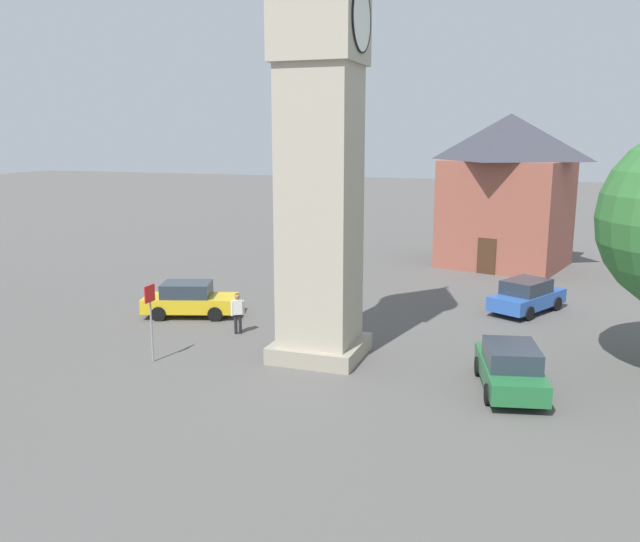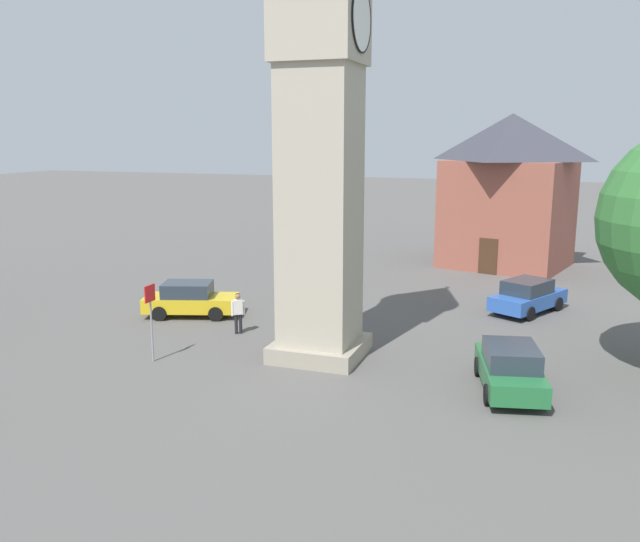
{
  "view_description": "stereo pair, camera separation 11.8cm",
  "coord_description": "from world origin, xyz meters",
  "px_view_note": "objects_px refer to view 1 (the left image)",
  "views": [
    {
      "loc": [
        -21.71,
        -7.56,
        7.96
      ],
      "look_at": [
        0.0,
        0.0,
        3.19
      ],
      "focal_mm": 36.96,
      "sensor_mm": 36.0,
      "label": 1
    },
    {
      "loc": [
        -21.67,
        -7.68,
        7.96
      ],
      "look_at": [
        0.0,
        0.0,
        3.19
      ],
      "focal_mm": 36.96,
      "sensor_mm": 36.0,
      "label": 2
    }
  ],
  "objects_px": {
    "car_white_side": "(527,296)",
    "car_blue_kerb": "(190,299)",
    "road_sign": "(151,310)",
    "clock_tower": "(320,47)",
    "car_red_corner": "(510,368)",
    "pedestrian": "(238,310)",
    "building_terrace_right": "(507,190)"
  },
  "relations": [
    {
      "from": "car_white_side",
      "to": "car_blue_kerb",
      "type": "bearing_deg",
      "value": 111.73
    },
    {
      "from": "road_sign",
      "to": "clock_tower",
      "type": "bearing_deg",
      "value": -65.05
    },
    {
      "from": "car_red_corner",
      "to": "clock_tower",
      "type": "bearing_deg",
      "value": 80.29
    },
    {
      "from": "car_red_corner",
      "to": "pedestrian",
      "type": "xyz_separation_m",
      "value": [
        2.67,
        10.82,
        0.25
      ]
    },
    {
      "from": "clock_tower",
      "to": "building_terrace_right",
      "type": "distance_m",
      "value": 21.39
    },
    {
      "from": "building_terrace_right",
      "to": "car_white_side",
      "type": "bearing_deg",
      "value": -170.78
    },
    {
      "from": "clock_tower",
      "to": "car_red_corner",
      "type": "relative_size",
      "value": 4.22
    },
    {
      "from": "clock_tower",
      "to": "road_sign",
      "type": "distance_m",
      "value": 10.75
    },
    {
      "from": "clock_tower",
      "to": "car_white_side",
      "type": "bearing_deg",
      "value": -37.88
    },
    {
      "from": "clock_tower",
      "to": "pedestrian",
      "type": "bearing_deg",
      "value": 69.52
    },
    {
      "from": "pedestrian",
      "to": "road_sign",
      "type": "height_order",
      "value": "road_sign"
    },
    {
      "from": "car_blue_kerb",
      "to": "building_terrace_right",
      "type": "xyz_separation_m",
      "value": [
        16.63,
        -12.39,
        3.93
      ]
    },
    {
      "from": "car_blue_kerb",
      "to": "building_terrace_right",
      "type": "relative_size",
      "value": 0.48
    },
    {
      "from": "car_red_corner",
      "to": "car_white_side",
      "type": "distance_m",
      "value": 10.03
    },
    {
      "from": "car_blue_kerb",
      "to": "car_red_corner",
      "type": "bearing_deg",
      "value": -107.31
    },
    {
      "from": "car_red_corner",
      "to": "pedestrian",
      "type": "bearing_deg",
      "value": 76.12
    },
    {
      "from": "car_blue_kerb",
      "to": "road_sign",
      "type": "height_order",
      "value": "road_sign"
    },
    {
      "from": "car_blue_kerb",
      "to": "road_sign",
      "type": "xyz_separation_m",
      "value": [
        -5.75,
        -1.84,
        1.14
      ]
    },
    {
      "from": "car_white_side",
      "to": "pedestrian",
      "type": "distance_m",
      "value": 13.2
    },
    {
      "from": "car_white_side",
      "to": "pedestrian",
      "type": "relative_size",
      "value": 2.62
    },
    {
      "from": "clock_tower",
      "to": "building_terrace_right",
      "type": "relative_size",
      "value": 2.02
    },
    {
      "from": "car_white_side",
      "to": "car_red_corner",
      "type": "bearing_deg",
      "value": 179.18
    },
    {
      "from": "pedestrian",
      "to": "clock_tower",
      "type": "bearing_deg",
      "value": -110.48
    },
    {
      "from": "building_terrace_right",
      "to": "road_sign",
      "type": "height_order",
      "value": "building_terrace_right"
    },
    {
      "from": "building_terrace_right",
      "to": "car_blue_kerb",
      "type": "bearing_deg",
      "value": 143.3
    },
    {
      "from": "car_red_corner",
      "to": "pedestrian",
      "type": "height_order",
      "value": "pedestrian"
    },
    {
      "from": "car_blue_kerb",
      "to": "car_red_corner",
      "type": "xyz_separation_m",
      "value": [
        -4.37,
        -14.03,
        0.0
      ]
    },
    {
      "from": "car_blue_kerb",
      "to": "car_red_corner",
      "type": "relative_size",
      "value": 1.01
    },
    {
      "from": "clock_tower",
      "to": "car_blue_kerb",
      "type": "relative_size",
      "value": 4.18
    },
    {
      "from": "clock_tower",
      "to": "car_blue_kerb",
      "type": "distance_m",
      "value": 12.83
    },
    {
      "from": "building_terrace_right",
      "to": "road_sign",
      "type": "bearing_deg",
      "value": 154.74
    },
    {
      "from": "car_blue_kerb",
      "to": "car_white_side",
      "type": "xyz_separation_m",
      "value": [
        5.65,
        -14.18,
        0.0
      ]
    }
  ]
}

